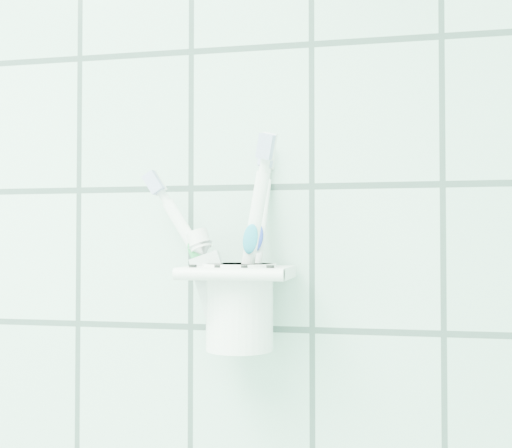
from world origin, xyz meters
TOP-DOWN VIEW (x-y plane):
  - holder_bracket at (0.63, 1.15)m, footprint 0.11×0.10m
  - cup at (0.63, 1.16)m, footprint 0.08×0.08m
  - toothbrush_pink at (0.64, 1.16)m, footprint 0.11×0.02m
  - toothbrush_blue at (0.64, 1.15)m, footprint 0.03×0.06m
  - toothbrush_orange at (0.63, 1.16)m, footprint 0.05×0.05m
  - toothpaste_tube at (0.63, 1.14)m, footprint 0.06×0.03m

SIDE VIEW (x-z plane):
  - cup at x=0.63m, z-range 1.24..1.33m
  - holder_bracket at x=0.63m, z-range 1.30..1.33m
  - toothpaste_tube at x=0.63m, z-range 1.25..1.38m
  - toothbrush_pink at x=0.64m, z-range 1.25..1.45m
  - toothbrush_blue at x=0.64m, z-range 1.24..1.46m
  - toothbrush_orange at x=0.63m, z-range 1.24..1.47m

